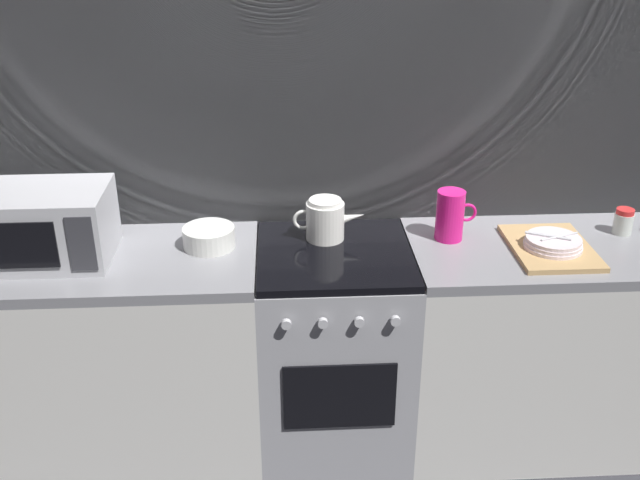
# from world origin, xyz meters

# --- Properties ---
(ground_plane) EXTENTS (8.00, 8.00, 0.00)m
(ground_plane) POSITION_xyz_m (0.00, 0.00, 0.00)
(ground_plane) COLOR #2D2D33
(back_wall) EXTENTS (3.60, 0.05, 2.40)m
(back_wall) POSITION_xyz_m (0.00, 0.32, 1.20)
(back_wall) COLOR gray
(back_wall) RESTS_ON ground_plane
(counter_left) EXTENTS (1.20, 0.60, 0.90)m
(counter_left) POSITION_xyz_m (-0.90, 0.00, 0.45)
(counter_left) COLOR silver
(counter_left) RESTS_ON ground_plane
(stove_unit) EXTENTS (0.60, 0.63, 0.90)m
(stove_unit) POSITION_xyz_m (-0.00, -0.00, 0.45)
(stove_unit) COLOR #9E9EA3
(stove_unit) RESTS_ON ground_plane
(counter_right) EXTENTS (1.20, 0.60, 0.90)m
(counter_right) POSITION_xyz_m (0.90, 0.00, 0.45)
(counter_right) COLOR silver
(counter_right) RESTS_ON ground_plane
(microwave) EXTENTS (0.46, 0.35, 0.27)m
(microwave) POSITION_xyz_m (-1.06, 0.01, 1.04)
(microwave) COLOR #B2B2B7
(microwave) RESTS_ON counter_left
(kettle) EXTENTS (0.28, 0.15, 0.17)m
(kettle) POSITION_xyz_m (-0.03, 0.12, 0.98)
(kettle) COLOR white
(kettle) RESTS_ON stove_unit
(mixing_bowl) EXTENTS (0.20, 0.20, 0.08)m
(mixing_bowl) POSITION_xyz_m (-0.48, 0.07, 0.94)
(mixing_bowl) COLOR silver
(mixing_bowl) RESTS_ON counter_left
(pitcher) EXTENTS (0.16, 0.11, 0.20)m
(pitcher) POSITION_xyz_m (0.46, 0.09, 1.00)
(pitcher) COLOR #E5197A
(pitcher) RESTS_ON counter_right
(dish_pile) EXTENTS (0.30, 0.40, 0.07)m
(dish_pile) POSITION_xyz_m (0.83, -0.04, 0.92)
(dish_pile) COLOR tan
(dish_pile) RESTS_ON counter_right
(spice_jar) EXTENTS (0.08, 0.08, 0.10)m
(spice_jar) POSITION_xyz_m (1.16, 0.10, 0.95)
(spice_jar) COLOR silver
(spice_jar) RESTS_ON counter_right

